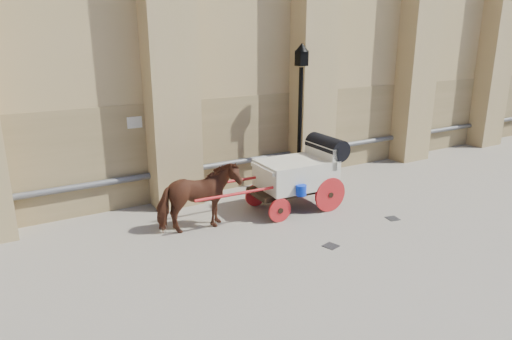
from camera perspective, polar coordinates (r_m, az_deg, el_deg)
ground at (r=11.40m, az=1.68°, el=-8.74°), size 90.00×90.00×0.00m
horse at (r=11.70m, az=-7.18°, el=-3.49°), size 2.15×1.09×1.76m
carriage at (r=13.18m, az=5.61°, el=-0.15°), size 4.70×1.69×2.03m
street_lamp at (r=14.59m, az=5.53°, el=7.05°), size 0.43×0.43×4.63m
drain_grate_near at (r=11.22m, az=9.34°, el=-9.35°), size 0.39×0.39×0.01m
drain_grate_far at (r=13.19m, az=16.70°, el=-5.82°), size 0.38×0.38×0.01m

